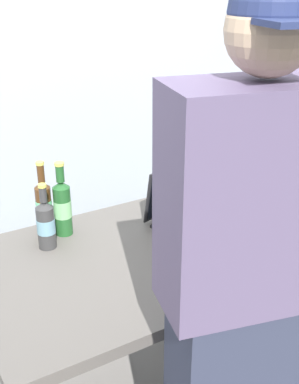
{
  "coord_description": "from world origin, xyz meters",
  "views": [
    {
      "loc": [
        -0.81,
        -1.45,
        1.73
      ],
      "look_at": [
        0.05,
        0.0,
        0.98
      ],
      "focal_mm": 45.82,
      "sensor_mm": 36.0,
      "label": 1
    }
  ],
  "objects": [
    {
      "name": "laptop",
      "position": [
        0.32,
        0.14,
        0.79
      ],
      "size": [
        0.39,
        0.35,
        0.25
      ],
      "color": "black",
      "rests_on": "desk"
    },
    {
      "name": "desk",
      "position": [
        0.0,
        0.0,
        0.64
      ],
      "size": [
        1.28,
        0.87,
        0.73
      ],
      "color": "#56514C",
      "rests_on": "ground"
    },
    {
      "name": "person_figure",
      "position": [
        -0.06,
        -0.67,
        0.89
      ],
      "size": [
        0.48,
        0.34,
        1.75
      ],
      "color": "#2D3347",
      "rests_on": "ground"
    },
    {
      "name": "beer_bottle_green",
      "position": [
        -0.29,
        0.23,
        0.84
      ],
      "size": [
        0.07,
        0.07,
        0.27
      ],
      "color": "#333333",
      "rests_on": "desk"
    },
    {
      "name": "beer_bottle_dark",
      "position": [
        -0.19,
        0.3,
        0.86
      ],
      "size": [
        0.07,
        0.07,
        0.32
      ],
      "color": "#1E5123",
      "rests_on": "desk"
    },
    {
      "name": "back_wall",
      "position": [
        0.0,
        0.92,
        1.3
      ],
      "size": [
        6.0,
        0.1,
        2.6
      ],
      "primitive_type": "cube",
      "color": "#99A3AD",
      "rests_on": "ground"
    },
    {
      "name": "beer_bottle_brown",
      "position": [
        -0.25,
        0.34,
        0.86
      ],
      "size": [
        0.07,
        0.07,
        0.32
      ],
      "color": "#472B14",
      "rests_on": "desk"
    }
  ]
}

